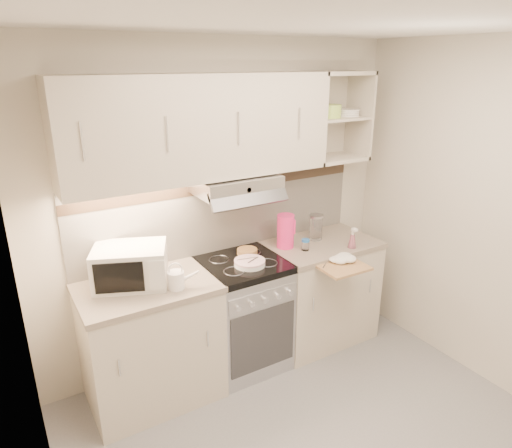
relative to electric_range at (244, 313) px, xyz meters
name	(u,v)px	position (x,y,z in m)	size (l,w,h in m)	color
room_shell	(305,191)	(0.00, -0.73, 1.18)	(3.04, 2.84, 2.52)	beige
base_cabinet_left	(152,345)	(-0.75, 0.00, -0.02)	(0.90, 0.60, 0.86)	beige
worktop_left	(146,288)	(-0.75, 0.00, 0.43)	(0.92, 0.62, 0.04)	gray
base_cabinet_right	(319,292)	(0.75, 0.00, -0.02)	(0.90, 0.60, 0.86)	beige
worktop_right	(321,244)	(0.75, 0.00, 0.43)	(0.92, 0.62, 0.04)	gray
electric_range	(244,313)	(0.00, 0.00, 0.00)	(0.60, 0.60, 0.90)	#B7B7BC
microwave	(131,266)	(-0.82, 0.07, 0.58)	(0.57, 0.50, 0.27)	silver
watering_can	(177,279)	(-0.58, -0.15, 0.52)	(0.21, 0.13, 0.19)	white
plate_stack	(250,263)	(0.01, -0.09, 0.47)	(0.23, 0.23, 0.05)	white
bread_loaf	(247,251)	(0.10, 0.11, 0.47)	(0.16, 0.16, 0.04)	#A48A3E
pink_pitcher	(286,231)	(0.43, 0.07, 0.59)	(0.15, 0.14, 0.27)	#FD2776
glass_jar	(316,227)	(0.75, 0.07, 0.56)	(0.12, 0.12, 0.22)	white
spice_jar	(305,245)	(0.53, -0.07, 0.50)	(0.06, 0.06, 0.09)	white
spray_bottle	(352,239)	(0.89, -0.22, 0.52)	(0.07, 0.07, 0.18)	pink
cutting_board	(342,266)	(0.62, -0.40, 0.42)	(0.35, 0.32, 0.02)	tan
dish_towel	(343,258)	(0.66, -0.37, 0.46)	(0.25, 0.21, 0.07)	white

